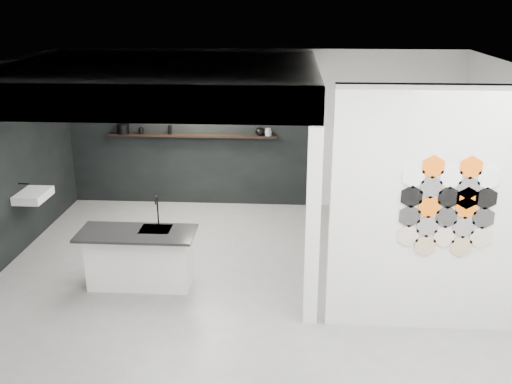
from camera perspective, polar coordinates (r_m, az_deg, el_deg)
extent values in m
cube|color=slate|center=(7.85, -0.88, -8.70)|extent=(7.00, 6.00, 0.01)
cube|color=silver|center=(6.55, 18.13, -2.02)|extent=(2.45, 0.15, 2.80)
cube|color=black|center=(10.37, -6.82, 5.10)|extent=(4.40, 0.04, 2.35)
cube|color=black|center=(9.23, -22.42, 2.02)|extent=(0.04, 4.00, 2.35)
cube|color=silver|center=(8.22, -9.66, 11.09)|extent=(4.40, 4.00, 0.40)
cube|color=silver|center=(6.43, 5.69, -3.69)|extent=(0.16, 0.16, 2.35)
cube|color=silver|center=(6.38, -13.51, 8.61)|extent=(4.40, 0.16, 0.40)
cube|color=silver|center=(9.05, -21.38, -0.33)|extent=(0.40, 0.60, 0.12)
cube|color=black|center=(10.22, -6.40, 5.63)|extent=(3.00, 0.15, 0.04)
cube|color=silver|center=(7.68, -11.53, -6.57)|extent=(1.32, 0.49, 0.76)
cube|color=black|center=(7.46, -11.86, -4.05)|extent=(1.50, 0.66, 0.04)
cube|color=black|center=(7.50, -10.02, -3.70)|extent=(0.40, 0.33, 0.01)
cylinder|color=black|center=(7.59, -9.79, -1.92)|extent=(0.02, 0.02, 0.35)
torus|color=black|center=(7.49, -9.96, -0.80)|extent=(0.02, 0.12, 0.12)
cylinder|color=black|center=(10.48, -13.15, 6.19)|extent=(0.24, 0.24, 0.17)
ellipsoid|color=black|center=(10.06, 0.41, 6.07)|extent=(0.19, 0.19, 0.14)
cylinder|color=gray|center=(10.06, 1.22, 5.90)|extent=(0.14, 0.14, 0.09)
cylinder|color=gray|center=(10.06, 1.22, 6.02)|extent=(0.11, 0.11, 0.13)
cylinder|color=black|center=(10.28, -8.60, 6.18)|extent=(0.07, 0.07, 0.16)
cylinder|color=black|center=(10.40, -11.41, 6.02)|extent=(0.09, 0.09, 0.11)
cylinder|color=beige|center=(6.48, 14.96, -4.21)|extent=(0.26, 0.02, 0.26)
cylinder|color=#2D2D2D|center=(6.40, 15.13, -2.36)|extent=(0.26, 0.02, 0.26)
cylinder|color=black|center=(6.32, 15.30, -0.45)|extent=(0.26, 0.02, 0.26)
cylinder|color=white|center=(6.25, 15.48, 1.49)|extent=(0.26, 0.02, 0.26)
cylinder|color=tan|center=(6.57, 16.55, -5.12)|extent=(0.26, 0.02, 0.26)
cylinder|color=#66635E|center=(6.48, 16.74, -3.30)|extent=(0.26, 0.02, 0.26)
cylinder|color=orange|center=(6.40, 16.92, -1.44)|extent=(0.26, 0.02, 0.26)
cylinder|color=black|center=(6.33, 17.12, 0.47)|extent=(0.26, 0.02, 0.26)
cylinder|color=orange|center=(6.26, 17.32, 2.43)|extent=(0.26, 0.02, 0.26)
cylinder|color=beige|center=(6.57, 18.30, -4.23)|extent=(0.26, 0.02, 0.26)
cylinder|color=#2D2D2D|center=(6.49, 18.51, -2.40)|extent=(0.26, 0.02, 0.26)
cylinder|color=black|center=(6.41, 18.71, -0.52)|extent=(0.26, 0.02, 0.26)
cylinder|color=white|center=(6.34, 18.93, 1.40)|extent=(0.26, 0.02, 0.26)
cylinder|color=tan|center=(6.66, 19.83, -5.12)|extent=(0.26, 0.02, 0.26)
cylinder|color=#66635E|center=(6.58, 20.05, -3.32)|extent=(0.26, 0.02, 0.26)
cylinder|color=orange|center=(6.50, 20.27, -1.49)|extent=(0.26, 0.02, 0.26)
cylinder|color=black|center=(6.43, 20.50, 0.39)|extent=(0.26, 0.02, 0.26)
cylinder|color=orange|center=(6.37, 20.73, 2.31)|extent=(0.26, 0.02, 0.26)
cylinder|color=beige|center=(6.68, 21.55, -4.22)|extent=(0.26, 0.02, 0.26)
cylinder|color=#2D2D2D|center=(6.60, 21.78, -2.42)|extent=(0.26, 0.02, 0.26)
cylinder|color=black|center=(6.53, 22.02, -0.58)|extent=(0.26, 0.02, 0.26)
cylinder|color=white|center=(6.46, 22.26, 1.30)|extent=(0.26, 0.02, 0.26)
cylinder|color=orange|center=(6.47, 20.38, -0.55)|extent=(0.26, 0.02, 0.26)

